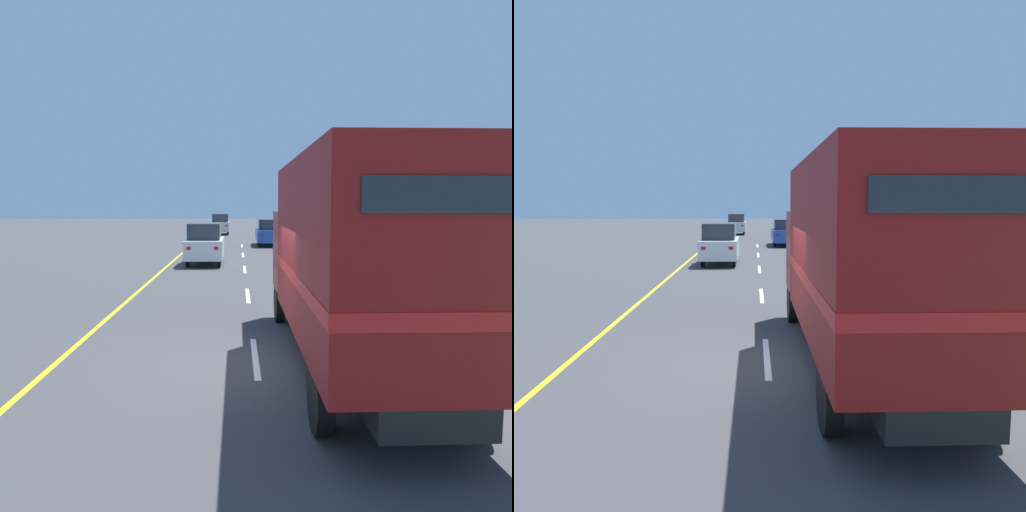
% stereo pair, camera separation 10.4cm
% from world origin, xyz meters
% --- Properties ---
extents(ground_plane, '(200.00, 200.00, 0.00)m').
position_xyz_m(ground_plane, '(0.00, 0.00, 0.00)').
color(ground_plane, '#3D3D3F').
extents(grass_shoulder, '(20.00, 65.11, 0.01)m').
position_xyz_m(grass_shoulder, '(13.70, 18.68, 0.00)').
color(grass_shoulder, '#47752D').
rests_on(grass_shoulder, ground).
extents(edge_line_yellow, '(0.12, 65.11, 0.01)m').
position_xyz_m(edge_line_yellow, '(-3.70, 18.68, 0.00)').
color(edge_line_yellow, yellow).
rests_on(edge_line_yellow, ground).
extents(centre_dash_near, '(0.12, 2.60, 0.01)m').
position_xyz_m(centre_dash_near, '(0.00, 0.47, 0.00)').
color(centre_dash_near, white).
rests_on(centre_dash_near, ground).
extents(centre_dash_mid_a, '(0.12, 2.60, 0.01)m').
position_xyz_m(centre_dash_mid_a, '(0.00, 7.07, 0.00)').
color(centre_dash_mid_a, white).
rests_on(centre_dash_mid_a, ground).
extents(centre_dash_mid_b, '(0.12, 2.60, 0.01)m').
position_xyz_m(centre_dash_mid_b, '(0.00, 13.67, 0.00)').
color(centre_dash_mid_b, white).
rests_on(centre_dash_mid_b, ground).
extents(centre_dash_far, '(0.12, 2.60, 0.01)m').
position_xyz_m(centre_dash_far, '(0.00, 20.27, 0.00)').
color(centre_dash_far, white).
rests_on(centre_dash_far, ground).
extents(centre_dash_farthest, '(0.12, 2.60, 0.01)m').
position_xyz_m(centre_dash_farthest, '(0.00, 26.87, 0.00)').
color(centre_dash_farthest, white).
rests_on(centre_dash_farthest, ground).
extents(horse_trailer_truck, '(2.33, 8.31, 3.65)m').
position_xyz_m(horse_trailer_truck, '(1.71, -0.30, 2.03)').
color(horse_trailer_truck, black).
rests_on(horse_trailer_truck, ground).
extents(lead_car_white, '(1.80, 3.83, 2.03)m').
position_xyz_m(lead_car_white, '(-1.94, 15.80, 1.01)').
color(lead_car_white, black).
rests_on(lead_car_white, ground).
extents(lead_car_blue_ahead, '(1.80, 4.45, 1.91)m').
position_xyz_m(lead_car_blue_ahead, '(1.96, 27.09, 0.96)').
color(lead_car_blue_ahead, black).
rests_on(lead_car_blue_ahead, ground).
extents(lead_car_silver_ahead, '(1.80, 4.12, 2.04)m').
position_xyz_m(lead_car_silver_ahead, '(-1.99, 41.19, 1.02)').
color(lead_car_silver_ahead, black).
rests_on(lead_car_silver_ahead, ground).
extents(highway_sign, '(2.05, 0.09, 2.66)m').
position_xyz_m(highway_sign, '(6.67, 8.23, 1.56)').
color(highway_sign, '#9E9EA3').
rests_on(highway_sign, ground).
extents(roadside_tree_near, '(3.81, 3.81, 5.35)m').
position_xyz_m(roadside_tree_near, '(8.85, 13.29, 3.44)').
color(roadside_tree_near, brown).
rests_on(roadside_tree_near, ground).
extents(roadside_tree_mid, '(3.85, 3.85, 5.19)m').
position_xyz_m(roadside_tree_mid, '(10.41, 23.28, 3.26)').
color(roadside_tree_mid, brown).
rests_on(roadside_tree_mid, ground).
extents(roadside_tree_far, '(4.72, 4.72, 6.84)m').
position_xyz_m(roadside_tree_far, '(9.80, 28.47, 4.47)').
color(roadside_tree_far, brown).
rests_on(roadside_tree_far, ground).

